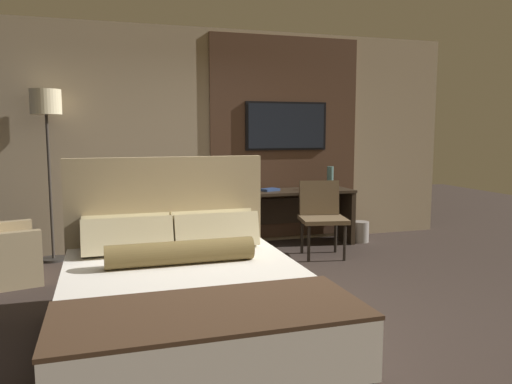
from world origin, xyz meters
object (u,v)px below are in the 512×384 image
desk (292,208)px  desk_chair (321,211)px  book (270,190)px  tv (286,126)px  vase_short (251,180)px  waste_bin (361,232)px  floor_lamp (46,117)px  vase_tall (330,178)px  bed (186,301)px

desk → desk_chair: bearing=-78.8°
desk_chair → book: (-0.44, 0.62, 0.21)m
desk → tv: size_ratio=1.38×
desk → vase_short: size_ratio=5.71×
book → waste_bin: size_ratio=0.93×
desk_chair → floor_lamp: floor_lamp is taller
tv → floor_lamp: bearing=-176.1°
desk_chair → book: bearing=136.9°
vase_tall → book: 0.83m
vase_tall → vase_short: (-1.06, 0.13, -0.01)m
waste_bin → bed: bearing=-137.0°
desk → vase_short: vase_short is taller
desk_chair → floor_lamp: (-3.09, 0.68, 1.13)m
book → bed: bearing=-119.4°
tv → vase_tall: (0.49, -0.34, -0.68)m
floor_lamp → vase_short: bearing=-0.4°
vase_short → book: size_ratio=1.06×
desk_chair → vase_short: size_ratio=3.26×
desk_chair → waste_bin: desk_chair is taller
vase_tall → vase_short: bearing=173.1°
desk → desk_chair: desk_chair is taller
desk_chair → vase_tall: bearing=66.8°
vase_tall → desk_chair: bearing=-124.5°
floor_lamp → bed: bearing=-68.6°
desk_chair → desk: bearing=112.5°
vase_short → waste_bin: (1.51, -0.17, -0.73)m
vase_tall → waste_bin: bearing=-5.4°
tv → desk_chair: tv is taller
bed → vase_tall: 3.60m
desk → book: bearing=-176.0°
desk_chair → waste_bin: size_ratio=3.21×
tv → book: bearing=-141.1°
vase_short → tv: bearing=20.9°
desk → waste_bin: (0.94, -0.15, -0.35)m
tv → desk_chair: (0.13, -0.88, -1.03)m
desk → floor_lamp: bearing=179.4°
vase_short → waste_bin: size_ratio=0.99×
tv → floor_lamp: 2.98m
floor_lamp → tv: bearing=3.9°
bed → waste_bin: size_ratio=7.81×
desk → floor_lamp: size_ratio=0.80×
desk → vase_tall: bearing=-12.6°
book → vase_short: bearing=170.7°
bed → vase_tall: bed is taller
waste_bin → desk_chair: bearing=-149.0°
floor_lamp → waste_bin: (3.91, -0.19, -1.52)m
bed → desk_chair: 2.93m
vase_tall → vase_short: vase_tall is taller
book → tv: bearing=38.9°
desk_chair → book: size_ratio=3.47×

